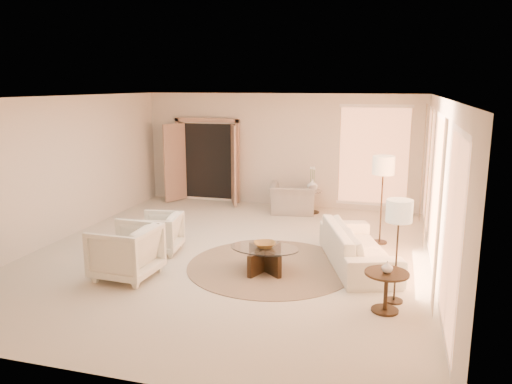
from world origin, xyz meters
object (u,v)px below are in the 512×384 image
(end_table, at_px, (386,285))
(sofa, at_px, (358,246))
(armchair_left, at_px, (158,231))
(accent_chair, at_px, (293,194))
(bowl, at_px, (265,245))
(side_table, at_px, (312,199))
(side_vase, at_px, (312,185))
(armchair_right, at_px, (126,249))
(floor_lamp_near, at_px, (383,169))
(coffee_table, at_px, (265,256))
(end_vase, at_px, (387,267))
(floor_lamp_far, at_px, (399,216))

(end_table, bearing_deg, sofa, 106.63)
(armchair_left, relative_size, end_table, 1.34)
(accent_chair, distance_m, bowl, 3.90)
(side_table, height_order, side_vase, side_vase)
(armchair_right, bearing_deg, floor_lamp_near, 129.82)
(accent_chair, height_order, coffee_table, accent_chair)
(armchair_right, relative_size, end_table, 1.59)
(armchair_right, height_order, bowl, armchair_right)
(sofa, xyz_separation_m, armchair_left, (-3.57, -0.30, 0.06))
(armchair_left, xyz_separation_m, floor_lamp_near, (3.89, 1.64, 1.05))
(armchair_left, xyz_separation_m, side_table, (2.23, 3.60, -0.07))
(coffee_table, height_order, floor_lamp_near, floor_lamp_near)
(armchair_left, height_order, end_table, armchair_left)
(coffee_table, distance_m, end_vase, 2.22)
(sofa, relative_size, end_vase, 14.45)
(accent_chair, xyz_separation_m, floor_lamp_near, (2.10, -1.83, 0.98))
(floor_lamp_near, bearing_deg, coffee_table, -130.52)
(sofa, height_order, side_vase, side_vase)
(armchair_right, bearing_deg, armchair_left, -174.07)
(floor_lamp_near, bearing_deg, armchair_left, -157.07)
(side_table, bearing_deg, bowl, -91.49)
(accent_chair, relative_size, side_table, 1.97)
(sofa, bearing_deg, accent_chair, 10.58)
(accent_chair, height_order, side_table, accent_chair)
(floor_lamp_near, xyz_separation_m, end_vase, (0.19, -3.04, -0.81))
(accent_chair, bearing_deg, floor_lamp_near, 129.86)
(sofa, xyz_separation_m, end_table, (0.51, -1.70, 0.05))
(accent_chair, relative_size, floor_lamp_far, 0.72)
(coffee_table, distance_m, floor_lamp_near, 2.96)
(side_table, distance_m, bowl, 4.02)
(coffee_table, relative_size, end_table, 2.31)
(armchair_right, relative_size, floor_lamp_far, 0.64)
(accent_chair, xyz_separation_m, coffee_table, (0.34, -3.89, -0.21))
(accent_chair, distance_m, floor_lamp_near, 2.95)
(side_table, xyz_separation_m, end_vase, (1.85, -5.00, 0.31))
(sofa, distance_m, end_vase, 1.80)
(armchair_left, distance_m, end_table, 4.31)
(side_table, distance_m, end_vase, 5.34)
(end_table, relative_size, bowl, 1.69)
(sofa, height_order, coffee_table, sofa)
(side_table, xyz_separation_m, floor_lamp_far, (1.96, -4.65, 0.93))
(armchair_left, relative_size, accent_chair, 0.74)
(armchair_left, xyz_separation_m, bowl, (2.12, -0.42, 0.06))
(armchair_right, relative_size, coffee_table, 0.69)
(floor_lamp_far, relative_size, end_vase, 9.27)
(accent_chair, bearing_deg, armchair_left, 53.65)
(accent_chair, relative_size, end_table, 1.81)
(armchair_right, height_order, side_vase, armchair_right)
(floor_lamp_near, relative_size, bowl, 4.86)
(floor_lamp_far, bearing_deg, floor_lamp_near, 96.44)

